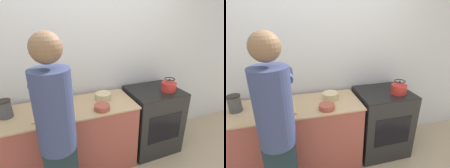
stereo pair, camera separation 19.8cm
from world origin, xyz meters
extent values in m
cube|color=silver|center=(0.00, 0.67, 1.30)|extent=(8.00, 0.05, 2.60)
cube|color=#9E4C42|center=(-0.37, 0.29, 0.43)|extent=(1.57, 0.58, 0.86)
cube|color=tan|center=(-0.37, 0.29, 0.87)|extent=(1.59, 0.61, 0.02)
cube|color=black|center=(0.80, 0.30, 0.45)|extent=(0.70, 0.60, 0.91)
cube|color=black|center=(0.80, 0.30, 0.91)|extent=(0.70, 0.60, 0.01)
cube|color=black|center=(0.80, 0.00, 0.50)|extent=(0.49, 0.01, 0.40)
cylinder|color=navy|center=(-0.51, -0.25, 1.16)|extent=(0.30, 0.30, 0.68)
sphere|color=brown|center=(-0.51, -0.25, 1.65)|extent=(0.23, 0.23, 0.23)
cylinder|color=navy|center=(-0.64, 0.03, 1.34)|extent=(0.09, 0.30, 0.09)
cylinder|color=navy|center=(-0.38, 0.03, 1.34)|extent=(0.09, 0.30, 0.09)
cube|color=tan|center=(-0.54, 0.17, 0.89)|extent=(0.39, 0.19, 0.02)
cube|color=silver|center=(-0.54, 0.19, 0.90)|extent=(0.15, 0.10, 0.01)
cube|color=black|center=(-0.65, 0.13, 0.90)|extent=(0.09, 0.07, 0.01)
cylinder|color=red|center=(0.95, 0.21, 0.98)|extent=(0.20, 0.20, 0.12)
cone|color=red|center=(0.95, 0.21, 1.05)|extent=(0.16, 0.16, 0.03)
sphere|color=black|center=(0.95, 0.21, 1.08)|extent=(0.02, 0.02, 0.02)
torus|color=black|center=(0.95, 0.21, 1.09)|extent=(0.14, 0.14, 0.01)
cylinder|color=#C6B789|center=(0.09, 0.36, 0.92)|extent=(0.20, 0.20, 0.08)
cylinder|color=#9E4738|center=(-0.01, 0.11, 0.91)|extent=(0.18, 0.18, 0.06)
cylinder|color=#4C4C51|center=(-0.97, 0.32, 0.97)|extent=(0.13, 0.13, 0.18)
cylinder|color=#28231E|center=(-0.97, 0.32, 1.06)|extent=(0.14, 0.14, 0.01)
camera|label=1|loc=(-0.52, -1.52, 1.85)|focal=28.00mm
camera|label=2|loc=(-0.34, -1.58, 1.85)|focal=28.00mm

